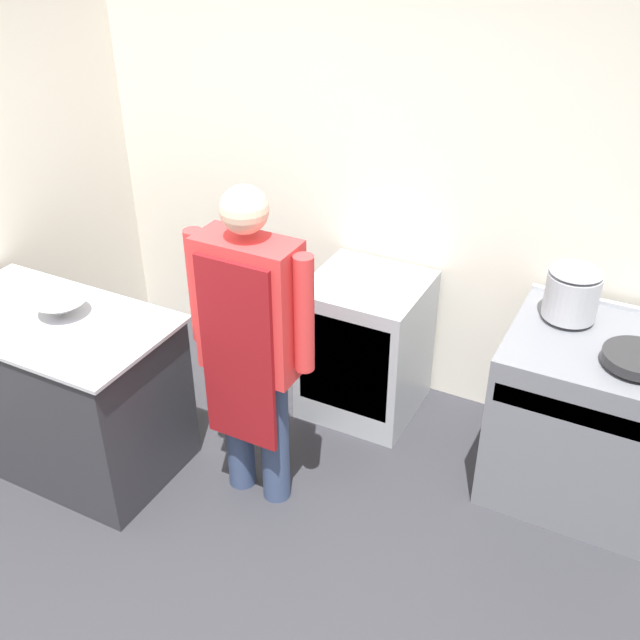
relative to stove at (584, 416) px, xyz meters
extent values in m
plane|color=#2D2D33|center=(-1.33, -1.61, -0.44)|extent=(14.00, 14.00, 0.00)
cube|color=silver|center=(-1.33, 0.46, 0.91)|extent=(8.00, 0.05, 2.70)
cube|color=#2D2D33|center=(-2.46, -1.02, -0.02)|extent=(1.18, 0.67, 0.85)
cube|color=#B2B5BC|center=(-2.46, -1.02, 0.42)|extent=(1.23, 0.70, 0.02)
cube|color=slate|center=(0.00, 0.00, 0.00)|extent=(0.83, 0.78, 0.88)
cube|color=#B2B5BC|center=(0.00, -0.37, 0.28)|extent=(0.76, 0.03, 0.10)
cube|color=#B2B5BC|center=(0.00, 0.37, 0.45)|extent=(0.83, 0.03, 0.02)
cube|color=#A8ADB2|center=(-1.24, 0.11, -0.02)|extent=(0.63, 0.61, 0.83)
cube|color=silver|center=(-1.24, -0.18, 0.02)|extent=(0.53, 0.02, 0.58)
cylinder|color=#38476B|center=(-1.53, -0.78, -0.06)|extent=(0.14, 0.14, 0.77)
cylinder|color=#38476B|center=(-1.32, -0.78, -0.06)|extent=(0.14, 0.14, 0.77)
cube|color=red|center=(-1.43, -0.78, 0.66)|extent=(0.46, 0.22, 0.66)
cube|color=maroon|center=(-1.43, -0.90, 0.46)|extent=(0.37, 0.02, 0.95)
cylinder|color=red|center=(-1.70, -0.78, 0.69)|extent=(0.09, 0.09, 0.56)
cylinder|color=red|center=(-1.15, -0.78, 0.69)|extent=(0.09, 0.09, 0.56)
sphere|color=beige|center=(-1.43, -0.78, 1.12)|extent=(0.21, 0.21, 0.21)
cone|color=#B2B5BC|center=(-2.42, -0.96, 0.47)|extent=(0.26, 0.26, 0.09)
cylinder|color=#B2B5BC|center=(-0.19, 0.14, 0.57)|extent=(0.26, 0.26, 0.22)
ellipsoid|color=#B2B5BC|center=(-0.19, 0.14, 0.70)|extent=(0.25, 0.25, 0.05)
cylinder|color=#262628|center=(0.17, -0.13, 0.48)|extent=(0.31, 0.31, 0.05)
camera|label=1|loc=(0.17, -3.19, 2.34)|focal=42.00mm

